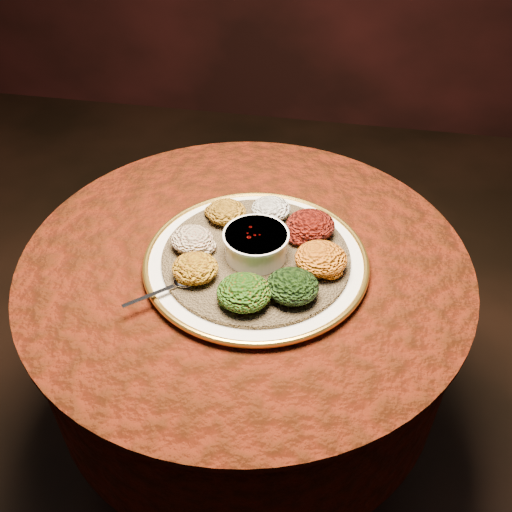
# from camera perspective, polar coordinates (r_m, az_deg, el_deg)

# --- Properties ---
(table) EXTENTS (0.96, 0.96, 0.73)m
(table) POSITION_cam_1_polar(r_m,az_deg,el_deg) (1.34, -1.00, -5.86)
(table) COLOR black
(table) RESTS_ON ground
(platter) EXTENTS (0.47, 0.47, 0.02)m
(platter) POSITION_cam_1_polar(r_m,az_deg,el_deg) (1.19, -0.00, -0.46)
(platter) COLOR white
(platter) RESTS_ON table
(injera) EXTENTS (0.49, 0.49, 0.01)m
(injera) POSITION_cam_1_polar(r_m,az_deg,el_deg) (1.18, -0.00, -0.08)
(injera) COLOR brown
(injera) RESTS_ON platter
(stew_bowl) EXTENTS (0.13, 0.13, 0.06)m
(stew_bowl) POSITION_cam_1_polar(r_m,az_deg,el_deg) (1.16, -0.00, 1.31)
(stew_bowl) COLOR white
(stew_bowl) RESTS_ON injera
(spoon) EXTENTS (0.12, 0.10, 0.01)m
(spoon) POSITION_cam_1_polar(r_m,az_deg,el_deg) (1.12, -7.76, -2.79)
(spoon) COLOR silver
(spoon) RESTS_ON injera
(portion_ayib) EXTENTS (0.09, 0.08, 0.04)m
(portion_ayib) POSITION_cam_1_polar(r_m,az_deg,el_deg) (1.27, 1.50, 4.74)
(portion_ayib) COLOR silver
(portion_ayib) RESTS_ON injera
(portion_kitfo) EXTENTS (0.10, 0.10, 0.05)m
(portion_kitfo) POSITION_cam_1_polar(r_m,az_deg,el_deg) (1.22, 5.48, 3.11)
(portion_kitfo) COLOR black
(portion_kitfo) RESTS_ON injera
(portion_tikil) EXTENTS (0.11, 0.10, 0.05)m
(portion_tikil) POSITION_cam_1_polar(r_m,az_deg,el_deg) (1.14, 6.51, -0.25)
(portion_tikil) COLOR #BB800F
(portion_tikil) RESTS_ON injera
(portion_gomen) EXTENTS (0.10, 0.10, 0.05)m
(portion_gomen) POSITION_cam_1_polar(r_m,az_deg,el_deg) (1.08, 3.65, -3.02)
(portion_gomen) COLOR black
(portion_gomen) RESTS_ON injera
(portion_mixveg) EXTENTS (0.10, 0.10, 0.05)m
(portion_mixveg) POSITION_cam_1_polar(r_m,az_deg,el_deg) (1.06, -1.19, -3.65)
(portion_mixveg) COLOR #993509
(portion_mixveg) RESTS_ON injera
(portion_kik) EXTENTS (0.09, 0.09, 0.04)m
(portion_kik) POSITION_cam_1_polar(r_m,az_deg,el_deg) (1.12, -6.10, -1.21)
(portion_kik) COLOR #B47D0F
(portion_kik) RESTS_ON injera
(portion_timatim) EXTENTS (0.09, 0.08, 0.04)m
(portion_timatim) POSITION_cam_1_polar(r_m,az_deg,el_deg) (1.19, -6.42, 1.65)
(portion_timatim) COLOR maroon
(portion_timatim) RESTS_ON injera
(portion_shiro) EXTENTS (0.09, 0.08, 0.04)m
(portion_shiro) POSITION_cam_1_polar(r_m,az_deg,el_deg) (1.26, -2.99, 4.41)
(portion_shiro) COLOR #A36813
(portion_shiro) RESTS_ON injera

